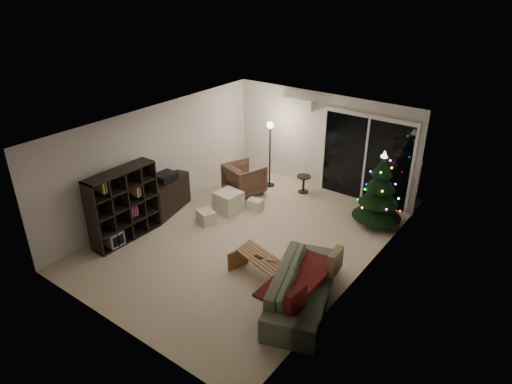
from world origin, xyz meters
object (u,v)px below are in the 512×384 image
Objects in this scene: armchair at (245,179)px; christmas_tree at (380,189)px; bookshelf at (118,203)px; sofa at (303,287)px; media_cabinet at (167,195)px; coffee_table at (265,270)px.

armchair is 0.50× the size of christmas_tree.
bookshelf is 0.89× the size of christmas_tree.
bookshelf is 3.32m from armchair.
christmas_tree reaches higher than sofa.
armchair is (0.89, 1.81, 0.00)m from media_cabinet.
coffee_table is 0.76× the size of christmas_tree.
armchair reaches higher than sofa.
armchair is at bearing 31.86° from sofa.
christmas_tree is (4.22, 3.71, 0.10)m from bookshelf.
coffee_table is at bearing 60.57° from sofa.
christmas_tree is at bearing 41.72° from bookshelf.
christmas_tree is at bearing -154.04° from armchair.
media_cabinet is 0.72× the size of christmas_tree.
armchair is 0.65× the size of coffee_table.
media_cabinet is at bearing -151.03° from christmas_tree.
media_cabinet is at bearing -178.03° from coffee_table.
coffee_table is (3.40, -0.81, -0.18)m from media_cabinet.
sofa is 3.35m from christmas_tree.
armchair reaches higher than coffee_table.
bookshelf is at bearing -155.27° from coffee_table.
bookshelf is at bearing 91.41° from armchair.
bookshelf is 5.62m from christmas_tree.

